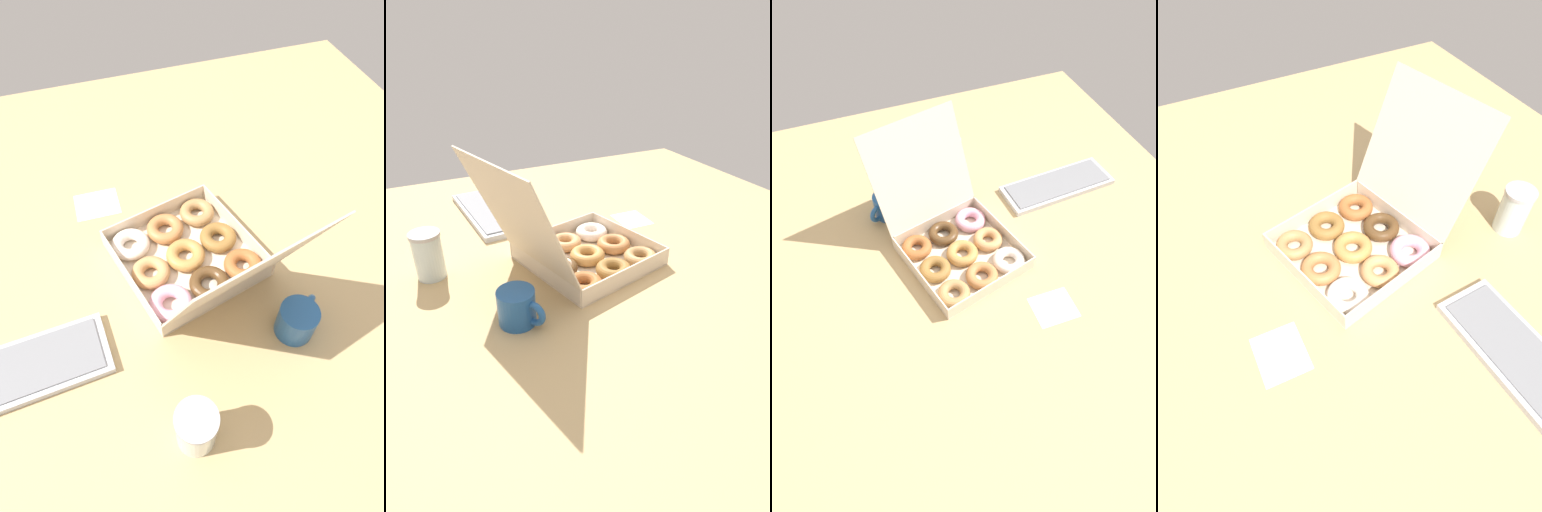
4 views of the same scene
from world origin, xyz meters
The scene contains 6 objects.
ground_plane centered at (0.00, 0.00, -1.00)cm, with size 180.00×180.00×2.00cm, color tan.
donut_box centered at (2.95, 3.61, 3.72)cm, with size 41.05×50.23×34.25cm.
keyboard centered at (46.61, 18.59, 1.06)cm, with size 40.66×16.37×2.20cm.
coffee_mug centered at (-13.65, 27.39, 4.26)cm, with size 11.04×9.08×8.31cm.
glass_jar centered at (14.58, 41.92, 6.50)cm, with size 7.82×7.82×12.91cm.
paper_napkin centered at (21.25, -25.02, 0.07)cm, with size 12.09×10.28×0.15cm, color white.
Camera 3 is at (-23.45, -69.39, 99.19)cm, focal length 28.00 mm.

